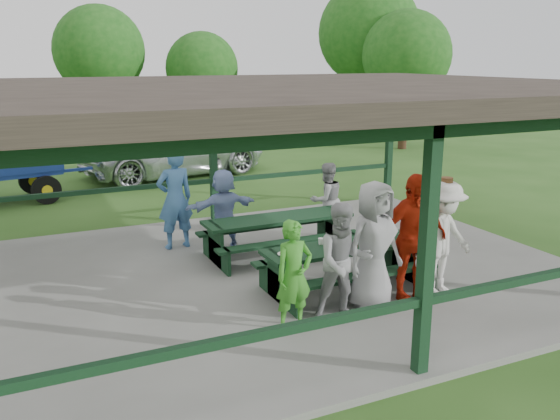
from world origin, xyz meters
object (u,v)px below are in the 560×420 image
contestant_grey_left (344,262)px  spectator_lblue (224,209)px  contestant_grey_mid (374,245)px  spectator_blue (175,199)px  farm_trailer (3,178)px  picnic_table_near (346,261)px  picnic_table_far (278,231)px  spectator_grey (326,200)px  contestant_red (412,238)px  pickup_truck (174,149)px  contestant_white_fedora (442,238)px  contestant_green (294,275)px

contestant_grey_left → spectator_lblue: size_ratio=1.08×
contestant_grey_mid → contestant_grey_left: bearing=-173.7°
spectator_blue → farm_trailer: 6.65m
spectator_blue → farm_trailer: size_ratio=0.52×
contestant_grey_mid → farm_trailer: 11.10m
picnic_table_near → spectator_blue: spectator_blue is taller
picnic_table_far → spectator_grey: (1.42, 0.70, 0.30)m
picnic_table_near → contestant_red: size_ratio=1.37×
contestant_red → picnic_table_far: bearing=114.7°
contestant_grey_left → spectator_lblue: (-0.44, 3.79, -0.06)m
pickup_truck → contestant_grey_mid: bearing=167.7°
spectator_grey → spectator_lblue: bearing=-9.5°
contestant_grey_mid → contestant_red: contestant_red is taller
contestant_white_fedora → spectator_blue: spectator_blue is taller
spectator_lblue → farm_trailer: spectator_lblue is taller
spectator_lblue → pickup_truck: bearing=-103.7°
contestant_red → spectator_lblue: 4.03m
picnic_table_far → contestant_grey_mid: 2.82m
picnic_table_far → contestant_red: (0.95, -2.78, 0.51)m
picnic_table_far → farm_trailer: bearing=123.0°
contestant_red → contestant_white_fedora: size_ratio=1.06×
contestant_red → spectator_grey: size_ratio=1.27×
contestant_grey_left → spectator_grey: contestant_grey_left is taller
picnic_table_far → contestant_red: size_ratio=1.42×
contestant_white_fedora → pickup_truck: size_ratio=0.31×
contestant_grey_mid → contestant_white_fedora: 1.27m
contestant_white_fedora → spectator_grey: (-0.12, 3.48, -0.14)m
contestant_green → spectator_lblue: 3.80m
contestant_grey_left → spectator_lblue: contestant_grey_left is taller
contestant_grey_left → spectator_grey: 4.03m
contestant_white_fedora → farm_trailer: contestant_white_fedora is taller
contestant_grey_mid → contestant_white_fedora: bearing=-9.3°
picnic_table_near → contestant_white_fedora: bearing=-31.5°
contestant_red → pickup_truck: size_ratio=0.33×
contestant_grey_mid → farm_trailer: bearing=107.5°
picnic_table_far → farm_trailer: farm_trailer is taller
picnic_table_near → contestant_white_fedora: size_ratio=1.45×
picnic_table_far → pickup_truck: (0.45, 9.11, 0.26)m
contestant_green → spectator_lblue: size_ratio=0.98×
picnic_table_near → contestant_red: (0.68, -0.78, 0.52)m
contestant_red → spectator_blue: size_ratio=1.01×
picnic_table_far → contestant_grey_left: contestant_grey_left is taller
spectator_blue → contestant_grey_left: bearing=100.7°
contestant_grey_left → spectator_grey: (1.75, 3.63, -0.07)m
contestant_grey_left → contestant_grey_mid: contestant_grey_mid is taller
picnic_table_far → contestant_green: size_ratio=1.83×
spectator_lblue → contestant_grey_mid: bearing=100.9°
picnic_table_far → spectator_blue: size_ratio=1.43×
picnic_table_near → contestant_grey_mid: bearing=-89.8°
picnic_table_near → contestant_green: contestant_green is taller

